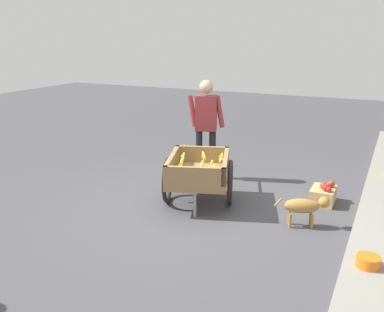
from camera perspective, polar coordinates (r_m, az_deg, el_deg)
name	(u,v)px	position (r m, az deg, el deg)	size (l,w,h in m)	color
ground_plane	(187,213)	(5.83, -0.60, -7.51)	(24.00, 24.00, 0.00)	#47474C
fruit_cart	(199,173)	(6.01, 0.89, -2.30)	(1.81, 1.25, 0.73)	#937047
vendor_person	(206,120)	(6.99, 1.85, 4.71)	(0.30, 0.59, 1.61)	black
dog	(305,206)	(5.52, 14.59, -6.38)	(0.32, 0.64, 0.40)	#AD7A38
plastic_bucket	(368,267)	(4.68, 22.09, -13.35)	(0.23, 0.23, 0.23)	orange
mixed_fruit_crate	(323,195)	(6.38, 16.88, -4.89)	(0.44, 0.32, 0.32)	tan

